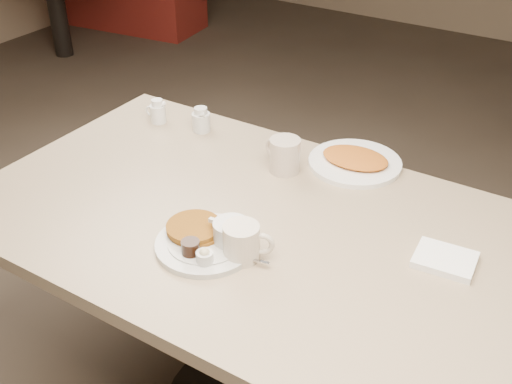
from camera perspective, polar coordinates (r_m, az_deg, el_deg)
The scene contains 8 objects.
diner_table at distance 1.73m, azimuth -0.36°, elevation -7.01°, with size 1.50×0.90×0.75m.
main_plate at distance 1.52m, azimuth -4.29°, elevation -4.19°, with size 0.31×0.26×0.07m.
coffee_mug_near at distance 1.47m, azimuth -1.21°, elevation -4.52°, with size 0.13×0.11×0.09m.
napkin at distance 1.54m, azimuth 16.73°, elevation -5.89°, with size 0.15×0.12×0.02m.
coffee_mug_far at distance 1.80m, azimuth 2.56°, elevation 3.38°, with size 0.14×0.11×0.10m.
creamer_left at distance 2.11m, azimuth -8.89°, elevation 7.18°, with size 0.08×0.06×0.08m.
creamer_right at distance 2.04m, azimuth -4.99°, elevation 6.50°, with size 0.08×0.08×0.08m.
hash_plate at distance 1.87m, azimuth 8.95°, elevation 2.78°, with size 0.28×0.28×0.04m.
Camera 1 is at (0.72, -1.11, 1.69)m, focal length 44.19 mm.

